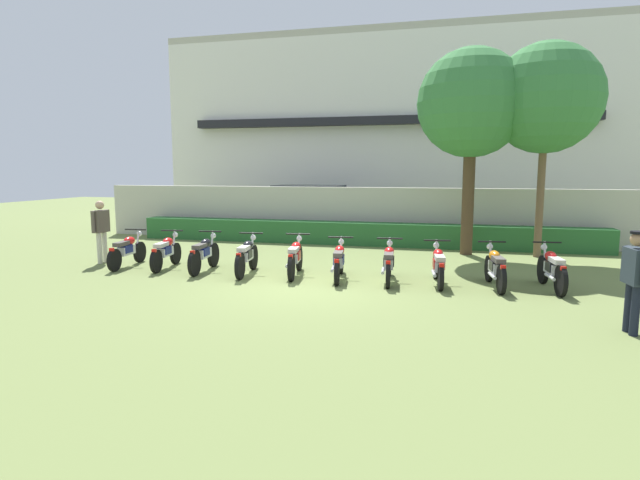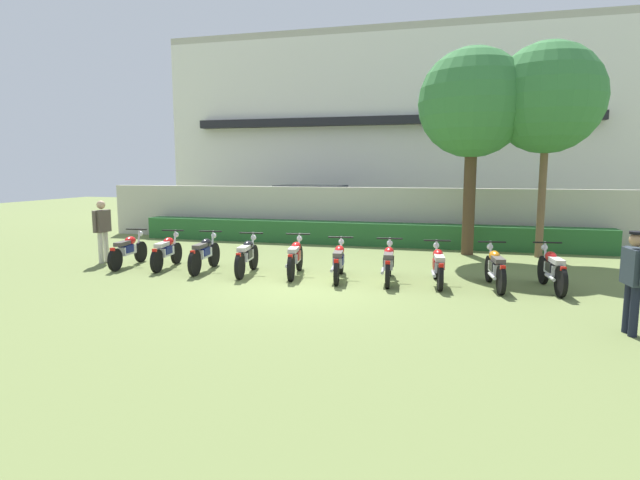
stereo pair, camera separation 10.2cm
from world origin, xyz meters
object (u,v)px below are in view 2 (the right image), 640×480
Objects in this scene: motorcycle_in_row_7 at (438,265)px; officer_0 at (634,275)px; motorcycle_in_row_3 at (247,256)px; motorcycle_in_row_9 at (552,269)px; motorcycle_in_row_1 at (167,251)px; parked_car at (314,208)px; motorcycle_in_row_4 at (295,257)px; motorcycle_in_row_6 at (389,263)px; motorcycle_in_row_0 at (128,250)px; motorcycle_in_row_2 at (204,253)px; motorcycle_in_row_5 at (339,261)px; inspector_person at (102,226)px; tree_near_inspector at (473,104)px; motorcycle_in_row_8 at (495,268)px; tree_far_side at (548,98)px.

motorcycle_in_row_7 is 4.14m from officer_0.
motorcycle_in_row_3 is at bearing -28.53° from officer_0.
motorcycle_in_row_9 is at bearing -95.01° from motorcycle_in_row_7.
motorcycle_in_row_1 is at bearing -25.09° from officer_0.
parked_car reaches higher than motorcycle_in_row_1.
motorcycle_in_row_6 is at bearing -101.56° from motorcycle_in_row_4.
motorcycle_in_row_2 reaches higher than motorcycle_in_row_0.
motorcycle_in_row_1 is 4.61m from motorcycle_in_row_5.
motorcycle_in_row_7 is 8.99m from inspector_person.
inspector_person is (-9.65, -3.97, -3.39)m from tree_near_inspector.
inspector_person is (-10.16, 0.45, 0.56)m from motorcycle_in_row_8.
tree_near_inspector is 3.37× the size of motorcycle_in_row_1.
motorcycle_in_row_1 is 0.99× the size of motorcycle_in_row_7.
officer_0 is (3.01, -2.80, 0.51)m from motorcycle_in_row_7.
motorcycle_in_row_2 is 1.00× the size of motorcycle_in_row_3.
inspector_person is at bearing 66.16° from motorcycle_in_row_0.
motorcycle_in_row_4 is at bearing -133.25° from tree_near_inspector.
motorcycle_in_row_3 is at bearing -5.96° from inspector_person.
motorcycle_in_row_3 is at bearing -102.27° from motorcycle_in_row_1.
motorcycle_in_row_7 is at bearing 84.78° from motorcycle_in_row_9.
motorcycle_in_row_2 is 1.03× the size of motorcycle_in_row_8.
motorcycle_in_row_4 is at bearing -32.92° from officer_0.
inspector_person is (-1.00, 0.32, 0.57)m from motorcycle_in_row_0.
motorcycle_in_row_8 is (-1.50, -4.47, -4.05)m from tree_far_side.
inspector_person reaches higher than motorcycle_in_row_9.
parked_car is 9.81m from tree_far_side.
motorcycle_in_row_9 is (7.65, -8.78, -0.48)m from parked_car.
inspector_person is (-11.30, 0.36, 0.55)m from motorcycle_in_row_9.
parked_car is 2.48× the size of motorcycle_in_row_2.
motorcycle_in_row_1 is at bearing 80.43° from motorcycle_in_row_4.
inspector_person is at bearing -157.66° from tree_near_inspector.
motorcycle_in_row_5 is at bearing -97.30° from motorcycle_in_row_0.
motorcycle_in_row_4 is (-4.04, -4.30, -3.95)m from tree_near_inspector.
motorcycle_in_row_2 is at bearing 82.81° from motorcycle_in_row_4.
motorcycle_in_row_7 is at bearing 81.31° from motorcycle_in_row_8.
tree_near_inspector is 3.18× the size of motorcycle_in_row_4.
motorcycle_in_row_2 reaches higher than motorcycle_in_row_4.
officer_0 is (10.97, -2.91, 0.50)m from motorcycle_in_row_0.
motorcycle_in_row_1 is 2.20m from inspector_person.
motorcycle_in_row_8 is 10.18m from inspector_person.
tree_near_inspector is at bearing -178.64° from tree_far_side.
motorcycle_in_row_8 is at bearing -2.55° from inspector_person.
tree_near_inspector reaches higher than motorcycle_in_row_2.
officer_0 is at bearing -173.80° from motorcycle_in_row_9.
tree_far_side is 3.24× the size of motorcycle_in_row_0.
motorcycle_in_row_5 is at bearing -105.06° from motorcycle_in_row_4.
motorcycle_in_row_2 is (-0.40, -8.80, -0.48)m from parked_car.
motorcycle_in_row_1 is 0.98× the size of motorcycle_in_row_8.
tree_near_inspector is 6.63m from motorcycle_in_row_5.
motorcycle_in_row_7 is at bearing -96.79° from motorcycle_in_row_0.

